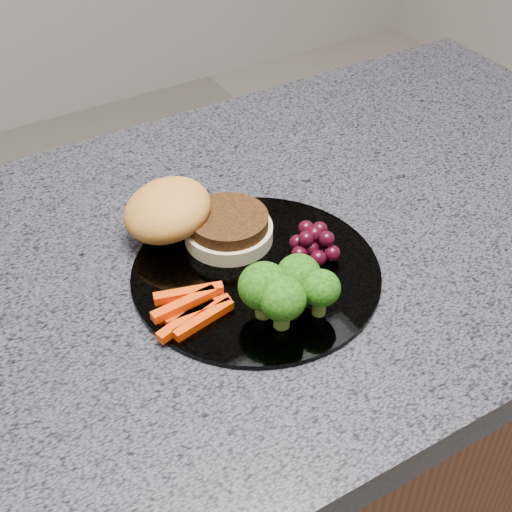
{
  "coord_description": "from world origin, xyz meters",
  "views": [
    {
      "loc": [
        -0.26,
        -0.52,
        1.4
      ],
      "look_at": [
        0.02,
        -0.05,
        0.93
      ],
      "focal_mm": 50.0,
      "sensor_mm": 36.0,
      "label": 1
    }
  ],
  "objects": [
    {
      "name": "countertop",
      "position": [
        0.0,
        0.0,
        0.88
      ],
      "size": [
        1.2,
        0.6,
        0.04
      ],
      "primitive_type": "cube",
      "color": "#44444D",
      "rests_on": "island_cabinet"
    },
    {
      "name": "burger",
      "position": [
        -0.01,
        0.04,
        0.93
      ],
      "size": [
        0.18,
        0.16,
        0.05
      ],
      "rotation": [
        0.0,
        0.0,
        -0.34
      ],
      "color": "#C9B88D",
      "rests_on": "plate"
    },
    {
      "name": "island_cabinet",
      "position": [
        0.0,
        0.0,
        0.43
      ],
      "size": [
        1.2,
        0.6,
        0.86
      ],
      "primitive_type": "cube",
      "color": "#542F1D",
      "rests_on": "ground"
    },
    {
      "name": "grape_bunch",
      "position": [
        0.09,
        -0.05,
        0.92
      ],
      "size": [
        0.05,
        0.05,
        0.03
      ],
      "rotation": [
        0.0,
        0.0,
        -0.27
      ],
      "color": "black",
      "rests_on": "plate"
    },
    {
      "name": "broccoli",
      "position": [
        0.01,
        -0.11,
        0.94
      ],
      "size": [
        0.09,
        0.07,
        0.06
      ],
      "rotation": [
        0.0,
        0.0,
        -0.23
      ],
      "color": "olive",
      "rests_on": "plate"
    },
    {
      "name": "plate",
      "position": [
        0.02,
        -0.05,
        0.9
      ],
      "size": [
        0.26,
        0.26,
        0.01
      ],
      "primitive_type": "cylinder",
      "color": "white",
      "rests_on": "countertop"
    },
    {
      "name": "carrot_sticks",
      "position": [
        -0.07,
        -0.07,
        0.91
      ],
      "size": [
        0.08,
        0.06,
        0.02
      ],
      "rotation": [
        0.0,
        0.0,
        -0.2
      ],
      "color": "red",
      "rests_on": "plate"
    }
  ]
}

